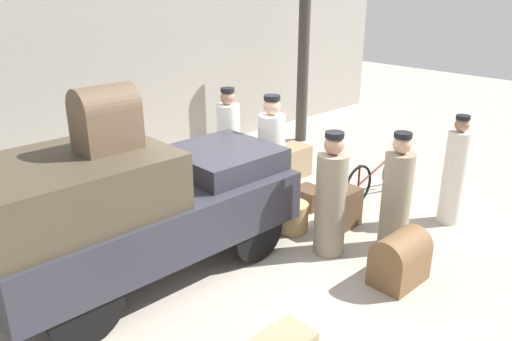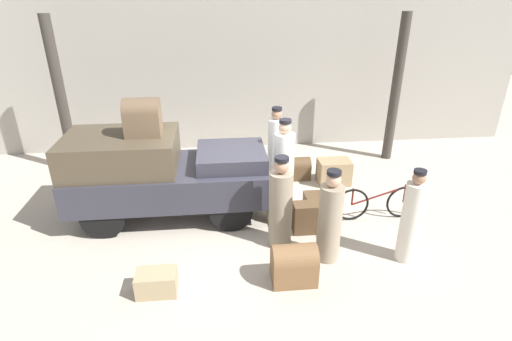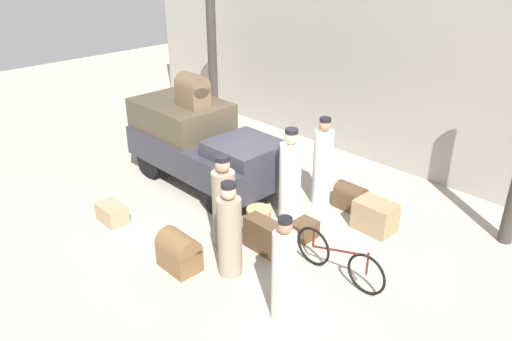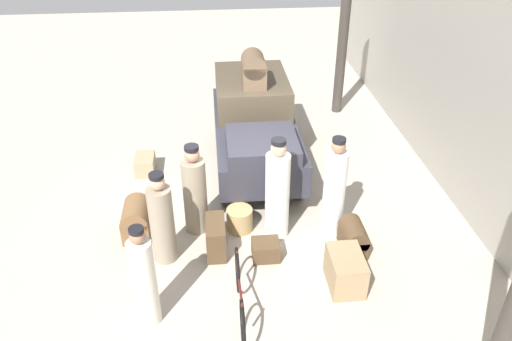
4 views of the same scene
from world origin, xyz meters
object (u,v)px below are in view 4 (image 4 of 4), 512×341
Objects in this scene: porter_lifting_near_truck at (144,280)px; suitcase_black_upright at (216,237)px; porter_with_bicycle at (195,193)px; conductor_in_dark_uniform at (277,193)px; trunk_on_truck_roof at (254,69)px; trunk_umber_medium at (345,270)px; bicycle at (240,295)px; suitcase_small_leather at (136,219)px; trunk_barrel_dark at (353,237)px; trunk_large_brown at (266,250)px; trunk_wicker_pale at (145,164)px; porter_carrying_trunk at (162,222)px; wicker_basket at (240,219)px; porter_standing_middle at (334,190)px; truck at (255,124)px.

porter_lifting_near_truck is 2.38× the size of suitcase_black_upright.
conductor_in_dark_uniform is at bearing 78.38° from porter_with_bicycle.
trunk_umber_medium is at bearing 14.34° from trunk_on_truck_roof.
bicycle is 2.49× the size of suitcase_black_upright.
porter_lifting_near_truck is 2.40× the size of suitcase_small_leather.
trunk_on_truck_roof is at bearing -156.91° from trunk_barrel_dark.
porter_lifting_near_truck is 3.69× the size of trunk_large_brown.
trunk_on_truck_roof is (-2.66, -0.15, 1.19)m from conductor_in_dark_uniform.
bicycle is 2.47× the size of trunk_on_truck_roof.
trunk_wicker_pale is (-2.92, -2.21, 0.02)m from trunk_large_brown.
wicker_basket is at bearing 116.61° from porter_carrying_trunk.
trunk_umber_medium is at bearing -23.08° from trunk_barrel_dark.
suitcase_black_upright is at bearing -106.79° from trunk_large_brown.
suitcase_small_leather is at bearing -95.35° from conductor_in_dark_uniform.
trunk_on_truck_roof is (-3.11, 1.75, 1.31)m from porter_carrying_trunk.
trunk_wicker_pale is 4.67m from trunk_barrel_dark.
trunk_wicker_pale is at bearing -157.14° from bicycle.
suitcase_small_leather is at bearing -101.92° from trunk_barrel_dark.
trunk_on_truck_roof is at bearing -156.99° from porter_standing_middle.
wicker_basket is at bearing -154.80° from trunk_large_brown.
suitcase_small_leather is 0.93× the size of trunk_umber_medium.
suitcase_black_upright is 3.62m from trunk_on_truck_roof.
conductor_in_dark_uniform is 1.26m from suitcase_black_upright.
trunk_barrel_dark is (0.83, 2.60, -0.50)m from porter_with_bicycle.
trunk_wicker_pale is at bearing -151.81° from porter_with_bicycle.
truck is 2.43m from wicker_basket.
porter_lifting_near_truck reaches higher than bicycle.
porter_with_bicycle reaches higher than trunk_umber_medium.
porter_standing_middle is 2.49× the size of trunk_umber_medium.
trunk_barrel_dark is (0.18, 2.28, -0.03)m from suitcase_black_upright.
conductor_in_dark_uniform is 2.49m from suitcase_small_leather.
conductor_in_dark_uniform is 3.45m from trunk_wicker_pale.
trunk_on_truck_roof reaches higher than trunk_umber_medium.
truck is 6.25× the size of trunk_wicker_pale.
porter_carrying_trunk is 1.75m from trunk_large_brown.
porter_carrying_trunk is at bearing -80.83° from porter_standing_middle.
trunk_on_truck_roof is (-0.21, 0.00, 1.10)m from truck.
porter_with_bicycle is at bearing -125.76° from trunk_umber_medium.
trunk_large_brown is 0.64× the size of trunk_on_truck_roof.
truck is 4.62m from porter_lifting_near_truck.
trunk_large_brown is at bearing -1.96° from trunk_on_truck_roof.
wicker_basket is 2.81m from trunk_wicker_pale.
suitcase_small_leather is (-0.21, -3.39, -0.53)m from porter_standing_middle.
porter_carrying_trunk is at bearing -91.72° from trunk_barrel_dark.
porter_standing_middle is 1.11× the size of porter_lifting_near_truck.
trunk_barrel_dark is at bearing 68.52° from wicker_basket.
trunk_on_truck_roof is at bearing 178.04° from trunk_large_brown.
conductor_in_dark_uniform is at bearing -113.96° from trunk_barrel_dark.
suitcase_small_leather is 2.09m from trunk_wicker_pale.
trunk_wicker_pale is (-2.13, -1.84, -0.03)m from wicker_basket.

